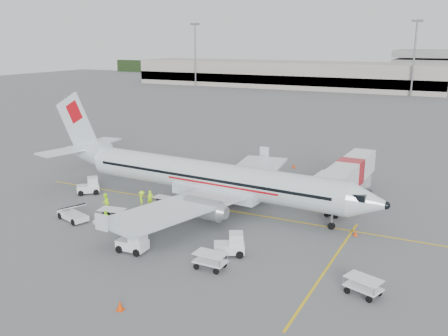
{
  "coord_description": "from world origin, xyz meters",
  "views": [
    {
      "loc": [
        22.57,
        -42.89,
        16.84
      ],
      "look_at": [
        0.0,
        2.0,
        3.8
      ],
      "focal_mm": 40.0,
      "sensor_mm": 36.0,
      "label": 1
    }
  ],
  "objects": [
    {
      "name": "jet_bridge",
      "position": [
        11.58,
        8.81,
        2.23
      ],
      "size": [
        3.81,
        17.08,
        4.46
      ],
      "primitive_type": null,
      "rotation": [
        0.0,
        0.0,
        -0.04
      ],
      "color": "silver",
      "rests_on": "ground"
    },
    {
      "name": "stripe_lead",
      "position": [
        0.0,
        0.0,
        0.01
      ],
      "size": [
        44.0,
        0.2,
        0.01
      ],
      "primitive_type": "cube",
      "color": "yellow",
      "rests_on": "ground"
    },
    {
      "name": "tug_fore",
      "position": [
        6.29,
        -9.6,
        0.94
      ],
      "size": [
        2.79,
        2.34,
        1.88
      ],
      "primitive_type": null,
      "rotation": [
        0.0,
        0.0,
        0.47
      ],
      "color": "silver",
      "rests_on": "ground"
    },
    {
      "name": "cart_loaded_a",
      "position": [
        -6.88,
        -7.86,
        0.65
      ],
      "size": [
        2.67,
        1.82,
        1.29
      ],
      "primitive_type": null,
      "rotation": [
        0.0,
        0.0,
        0.15
      ],
      "color": "silver",
      "rests_on": "ground"
    },
    {
      "name": "tug_mid",
      "position": [
        -1.04,
        -12.56,
        0.94
      ],
      "size": [
        2.5,
        1.51,
        1.89
      ],
      "primitive_type": null,
      "rotation": [
        0.0,
        0.0,
        0.05
      ],
      "color": "silver",
      "rests_on": "ground"
    },
    {
      "name": "crew_c",
      "position": [
        -6.96,
        -3.01,
        0.86
      ],
      "size": [
        1.17,
        1.28,
        1.72
      ],
      "primitive_type": "imported",
      "rotation": [
        0.0,
        0.0,
        2.2
      ],
      "color": "#B3FD12",
      "rests_on": "ground"
    },
    {
      "name": "treeline",
      "position": [
        0.0,
        175.0,
        3.0
      ],
      "size": [
        300.0,
        3.0,
        6.0
      ],
      "primitive_type": null,
      "color": "black",
      "rests_on": "ground"
    },
    {
      "name": "cart_empty_b",
      "position": [
        17.25,
        -11.34,
        0.63
      ],
      "size": [
        2.74,
        2.13,
        1.25
      ],
      "primitive_type": null,
      "rotation": [
        0.0,
        0.0,
        -0.33
      ],
      "color": "silver",
      "rests_on": "ground"
    },
    {
      "name": "crew_b",
      "position": [
        -9.37,
        -5.84,
        0.95
      ],
      "size": [
        1.05,
        1.14,
        1.9
      ],
      "primitive_type": "imported",
      "rotation": [
        0.0,
        0.0,
        -1.11
      ],
      "color": "#B3FD12",
      "rests_on": "ground"
    },
    {
      "name": "cone_nose",
      "position": [
        14.48,
        -1.0,
        0.29
      ],
      "size": [
        0.35,
        0.35,
        0.57
      ],
      "primitive_type": "cone",
      "color": "#E73902",
      "rests_on": "ground"
    },
    {
      "name": "belt_loader",
      "position": [
        -10.55,
        -9.2,
        1.26
      ],
      "size": [
        4.96,
        3.06,
        2.52
      ],
      "primitive_type": null,
      "rotation": [
        0.0,
        0.0,
        -0.31
      ],
      "color": "silver",
      "rests_on": "ground"
    },
    {
      "name": "mast_west",
      "position": [
        -70.0,
        118.0,
        11.0
      ],
      "size": [
        3.2,
        1.2,
        22.0
      ],
      "primitive_type": null,
      "color": "slate",
      "rests_on": "ground"
    },
    {
      "name": "ground",
      "position": [
        0.0,
        0.0,
        0.0
      ],
      "size": [
        360.0,
        360.0,
        0.0
      ],
      "primitive_type": "plane",
      "color": "#56595B"
    },
    {
      "name": "aircraft",
      "position": [
        -0.73,
        0.4,
        5.28
      ],
      "size": [
        40.15,
        32.42,
        10.56
      ],
      "primitive_type": null,
      "rotation": [
        0.0,
        0.0,
        -0.06
      ],
      "color": "silver",
      "rests_on": "ground"
    },
    {
      "name": "cone_port",
      "position": [
        1.81,
        19.33,
        0.33
      ],
      "size": [
        0.4,
        0.4,
        0.66
      ],
      "primitive_type": "cone",
      "color": "#E73902",
      "rests_on": "ground"
    },
    {
      "name": "cart_empty_a",
      "position": [
        6.1,
        -12.46,
        0.63
      ],
      "size": [
        2.45,
        1.47,
        1.27
      ],
      "primitive_type": null,
      "rotation": [
        0.0,
        0.0,
        -0.02
      ],
      "color": "silver",
      "rests_on": "ground"
    },
    {
      "name": "cone_stbd",
      "position": [
        3.77,
        -20.32,
        0.35
      ],
      "size": [
        0.43,
        0.43,
        0.71
      ],
      "primitive_type": "cone",
      "color": "#E73902",
      "rests_on": "ground"
    },
    {
      "name": "tug_aft",
      "position": [
        -15.04,
        -2.0,
        0.94
      ],
      "size": [
        2.73,
        2.67,
        1.88
      ],
      "primitive_type": null,
      "rotation": [
        0.0,
        0.0,
        0.74
      ],
      "color": "silver",
      "rests_on": "ground"
    },
    {
      "name": "stripe_cross",
      "position": [
        14.0,
        -8.0,
        0.01
      ],
      "size": [
        0.2,
        20.0,
        0.01
      ],
      "primitive_type": "cube",
      "color": "yellow",
      "rests_on": "ground"
    },
    {
      "name": "crew_a",
      "position": [
        -6.33,
        -2.4,
        0.83
      ],
      "size": [
        0.72,
        0.69,
        1.65
      ],
      "primitive_type": "imported",
      "rotation": [
        0.0,
        0.0,
        0.68
      ],
      "color": "#B3FD12",
      "rests_on": "ground"
    },
    {
      "name": "crew_d",
      "position": [
        -6.3,
        -9.43,
        0.86
      ],
      "size": [
        1.06,
        0.56,
        1.72
      ],
      "primitive_type": "imported",
      "rotation": [
        0.0,
        0.0,
        3.29
      ],
      "color": "#B3FD12",
      "rests_on": "ground"
    },
    {
      "name": "terminal_west",
      "position": [
        -40.0,
        130.0,
        4.5
      ],
      "size": [
        110.0,
        22.0,
        9.0
      ],
      "primitive_type": null,
      "color": "gray",
      "rests_on": "ground"
    },
    {
      "name": "cart_loaded_b",
      "position": [
        -4.96,
        -2.0,
        0.54
      ],
      "size": [
        2.12,
        1.29,
        1.09
      ],
      "primitive_type": null,
      "rotation": [
        0.0,
        0.0,
        -0.03
      ],
      "color": "silver",
      "rests_on": "ground"
    },
    {
      "name": "mast_center",
      "position": [
        5.0,
        118.0,
        11.0
      ],
      "size": [
        3.2,
        1.2,
        22.0
      ],
      "primitive_type": null,
      "color": "slate",
      "rests_on": "ground"
    }
  ]
}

